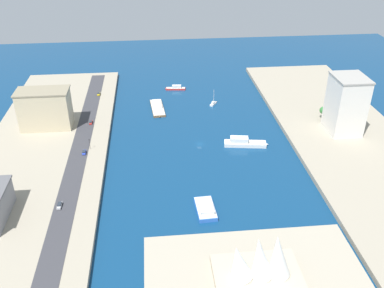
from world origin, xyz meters
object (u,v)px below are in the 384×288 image
(opera_landmark, at_px, (259,266))
(barge_flat_brown, at_px, (157,107))
(catamaran_blue, at_px, (206,209))
(taxi_yellow_cab, at_px, (99,94))
(pickup_red, at_px, (91,122))
(tugboat_red, at_px, (176,88))
(hotel_broad_white, at_px, (346,104))
(traffic_light_waterfront, at_px, (89,142))
(ferry_white_commuter, at_px, (244,143))
(office_block_beige, at_px, (45,109))
(sailboat_small_white, at_px, (213,103))
(hatchback_blue, at_px, (84,152))
(sedan_silver, at_px, (60,205))

(opera_landmark, bearing_deg, barge_flat_brown, -78.39)
(catamaran_blue, height_order, taxi_yellow_cab, taxi_yellow_cab)
(barge_flat_brown, distance_m, pickup_red, 48.93)
(barge_flat_brown, distance_m, catamaran_blue, 116.27)
(tugboat_red, relative_size, pickup_red, 3.37)
(barge_flat_brown, xyz_separation_m, hotel_broad_white, (-111.20, 48.64, 18.91))
(taxi_yellow_cab, bearing_deg, traffic_light_waterfront, 91.55)
(ferry_white_commuter, xyz_separation_m, opera_landmark, (16.15, 103.39, 7.60))
(tugboat_red, bearing_deg, office_block_beige, 34.93)
(hotel_broad_white, bearing_deg, opera_landmark, 54.80)
(barge_flat_brown, xyz_separation_m, office_block_beige, (68.63, 25.73, 13.71))
(pickup_red, bearing_deg, barge_flat_brown, -150.48)
(sailboat_small_white, relative_size, traffic_light_waterfront, 1.73)
(barge_flat_brown, height_order, office_block_beige, office_block_beige)
(taxi_yellow_cab, height_order, traffic_light_waterfront, traffic_light_waterfront)
(hatchback_blue, bearing_deg, ferry_white_commuter, -176.96)
(traffic_light_waterfront, bearing_deg, tugboat_red, -121.56)
(office_block_beige, distance_m, traffic_light_waterfront, 42.84)
(office_block_beige, bearing_deg, sailboat_small_white, -165.39)
(sedan_silver, height_order, hatchback_blue, sedan_silver)
(pickup_red, relative_size, traffic_light_waterfront, 0.72)
(barge_flat_brown, bearing_deg, sedan_silver, 66.11)
(tugboat_red, xyz_separation_m, sedan_silver, (62.99, 140.98, 2.39))
(sailboat_small_white, height_order, pickup_red, sailboat_small_white)
(hatchback_blue, bearing_deg, taxi_yellow_cab, -90.50)
(catamaran_blue, bearing_deg, hatchback_blue, -41.08)
(sailboat_small_white, relative_size, taxi_yellow_cab, 2.58)
(tugboat_red, height_order, hatchback_blue, hatchback_blue)
(barge_flat_brown, bearing_deg, traffic_light_waterfront, 54.85)
(barge_flat_brown, distance_m, office_block_beige, 74.56)
(office_block_beige, bearing_deg, sedan_silver, 104.04)
(catamaran_blue, relative_size, hatchback_blue, 4.14)
(ferry_white_commuter, distance_m, opera_landmark, 104.92)
(tugboat_red, xyz_separation_m, pickup_red, (57.53, 56.76, 2.33))
(ferry_white_commuter, height_order, tugboat_red, ferry_white_commuter)
(barge_flat_brown, xyz_separation_m, tugboat_red, (-15.01, -32.68, 0.10))
(catamaran_blue, relative_size, tugboat_red, 1.18)
(opera_landmark, bearing_deg, ferry_white_commuter, -98.88)
(sailboat_small_white, relative_size, pickup_red, 2.39)
(traffic_light_waterfront, bearing_deg, catamaran_blue, 135.04)
(pickup_red, relative_size, opera_landmark, 0.14)
(sailboat_small_white, bearing_deg, taxi_yellow_cab, -13.19)
(traffic_light_waterfront, bearing_deg, pickup_red, -84.81)
(pickup_red, distance_m, traffic_light_waterfront, 32.48)
(office_block_beige, bearing_deg, catamaran_blue, 134.55)
(ferry_white_commuter, bearing_deg, sailboat_small_white, -80.96)
(barge_flat_brown, bearing_deg, catamaran_blue, 99.38)
(barge_flat_brown, bearing_deg, sailboat_small_white, -176.41)
(hatchback_blue, relative_size, traffic_light_waterfront, 0.69)
(traffic_light_waterfront, bearing_deg, ferry_white_commuter, 179.93)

